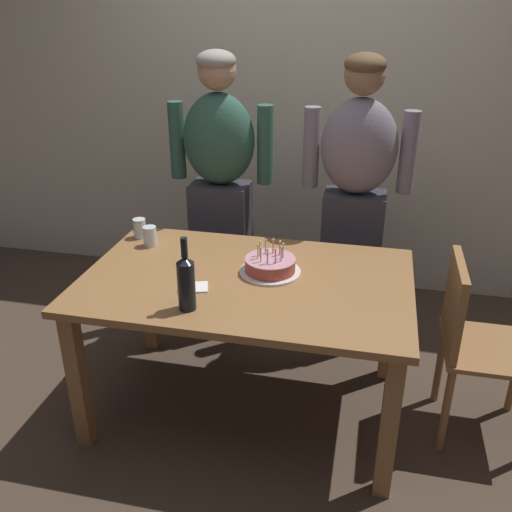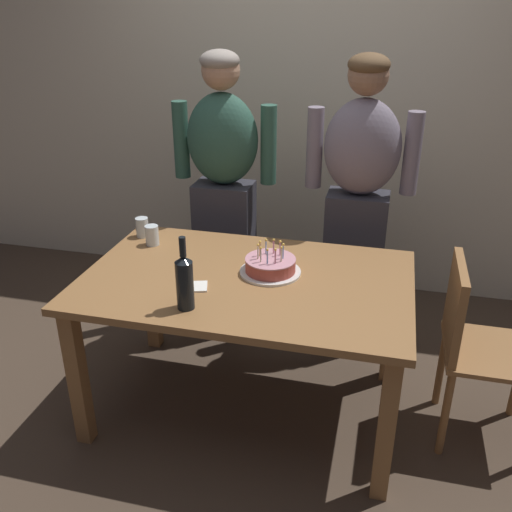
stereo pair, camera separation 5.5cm
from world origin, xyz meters
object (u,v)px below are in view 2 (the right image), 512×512
at_px(wine_bottle, 185,281).
at_px(dining_chair, 473,339).
at_px(water_glass_near, 152,235).
at_px(napkin_stack, 192,287).
at_px(water_glass_far, 142,227).
at_px(birthday_cake, 270,266).
at_px(person_man_bearded, 224,191).
at_px(person_woman_cardigan, 358,202).

relative_size(wine_bottle, dining_chair, 0.36).
xyz_separation_m(water_glass_near, napkin_stack, (0.36, -0.40, -0.05)).
bearing_deg(napkin_stack, water_glass_far, 133.25).
height_order(birthday_cake, person_man_bearded, person_man_bearded).
xyz_separation_m(water_glass_near, water_glass_far, (-0.09, 0.09, 0.00)).
xyz_separation_m(water_glass_far, napkin_stack, (0.46, -0.48, -0.05)).
distance_m(water_glass_far, wine_bottle, 0.82).
relative_size(water_glass_near, person_man_bearded, 0.06).
xyz_separation_m(birthday_cake, person_woman_cardigan, (0.34, 0.72, 0.10)).
bearing_deg(napkin_stack, water_glass_near, 132.33).
bearing_deg(wine_bottle, person_man_bearded, 98.85).
relative_size(water_glass_near, water_glass_far, 0.99).
xyz_separation_m(water_glass_near, person_woman_cardigan, (1.00, 0.54, 0.08)).
bearing_deg(dining_chair, napkin_stack, 100.62).
height_order(water_glass_far, person_man_bearded, person_man_bearded).
xyz_separation_m(water_glass_far, wine_bottle, (0.49, -0.66, 0.07)).
bearing_deg(person_man_bearded, birthday_cake, 121.59).
bearing_deg(wine_bottle, birthday_cake, 55.82).
relative_size(wine_bottle, napkin_stack, 2.44).
bearing_deg(dining_chair, birthday_cake, 90.55).
bearing_deg(birthday_cake, person_woman_cardigan, 64.81).
xyz_separation_m(water_glass_near, wine_bottle, (0.40, -0.57, 0.07)).
relative_size(wine_bottle, person_woman_cardigan, 0.19).
distance_m(birthday_cake, wine_bottle, 0.49).
height_order(wine_bottle, napkin_stack, wine_bottle).
bearing_deg(birthday_cake, person_man_bearded, 121.59).
bearing_deg(person_woman_cardigan, dining_chair, 129.91).
height_order(napkin_stack, person_woman_cardigan, person_woman_cardigan).
bearing_deg(water_glass_far, dining_chair, -8.52).
distance_m(person_woman_cardigan, dining_chair, 0.99).
distance_m(water_glass_far, person_woman_cardigan, 1.19).
distance_m(water_glass_near, water_glass_far, 0.13).
distance_m(water_glass_near, person_woman_cardigan, 1.14).
bearing_deg(water_glass_near, napkin_stack, -47.67).
xyz_separation_m(birthday_cake, water_glass_far, (-0.76, 0.26, 0.02)).
distance_m(birthday_cake, water_glass_near, 0.69).
distance_m(water_glass_near, dining_chair, 1.63).
xyz_separation_m(birthday_cake, person_man_bearded, (-0.44, 0.72, 0.10)).
height_order(birthday_cake, water_glass_far, birthday_cake).
distance_m(wine_bottle, napkin_stack, 0.21).
xyz_separation_m(wine_bottle, person_man_bearded, (-0.17, 1.11, 0.01)).
relative_size(napkin_stack, person_man_bearded, 0.08).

